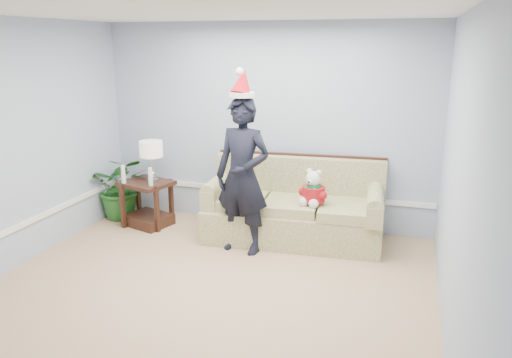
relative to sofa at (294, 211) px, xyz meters
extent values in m
cube|color=tan|center=(-0.52, -2.04, -0.37)|extent=(4.50, 5.00, 0.02)
cube|color=white|center=(-0.52, -2.04, 2.35)|extent=(4.50, 5.00, 0.02)
cube|color=#99AAC4|center=(-0.52, 0.47, 0.99)|extent=(4.50, 0.02, 2.70)
cube|color=#99AAC4|center=(1.74, -2.04, 0.99)|extent=(0.02, 5.00, 2.70)
cube|color=white|center=(-0.52, 0.44, 0.09)|extent=(4.48, 0.03, 0.06)
cube|color=brown|center=(0.00, -0.06, -0.16)|extent=(2.25, 1.10, 0.42)
cube|color=brown|center=(-0.68, -0.12, 0.12)|extent=(0.70, 0.80, 0.13)
cube|color=brown|center=(0.00, -0.12, 0.12)|extent=(0.70, 0.80, 0.13)
cube|color=brown|center=(0.68, -0.12, 0.12)|extent=(0.70, 0.80, 0.13)
cube|color=brown|center=(0.00, 0.29, 0.35)|extent=(2.20, 0.37, 0.58)
cube|color=black|center=(0.00, 0.37, 0.64)|extent=(2.19, 0.22, 0.05)
cube|color=brown|center=(-1.00, -0.06, 0.18)|extent=(0.26, 0.95, 0.25)
cube|color=brown|center=(1.00, -0.06, 0.18)|extent=(0.26, 0.95, 0.25)
cube|color=#351B13|center=(-2.02, -0.14, 0.23)|extent=(0.77, 0.70, 0.05)
cube|color=#351B13|center=(-2.02, -0.14, -0.29)|extent=(0.69, 0.62, 0.14)
cube|color=#351B13|center=(-2.28, -0.34, -0.06)|extent=(0.06, 0.06, 0.62)
cube|color=#351B13|center=(-1.76, -0.34, -0.06)|extent=(0.06, 0.06, 0.62)
cube|color=#351B13|center=(-2.28, 0.07, -0.06)|extent=(0.06, 0.06, 0.62)
cube|color=#351B13|center=(-1.76, 0.07, -0.06)|extent=(0.06, 0.06, 0.62)
cylinder|color=silver|center=(-1.95, -0.08, 0.27)|extent=(0.14, 0.14, 0.03)
sphere|color=silver|center=(-1.95, -0.08, 0.35)|extent=(0.09, 0.09, 0.09)
cylinder|color=silver|center=(-1.95, -0.08, 0.48)|extent=(0.02, 0.02, 0.31)
cylinder|color=beige|center=(-1.95, -0.08, 0.70)|extent=(0.31, 0.31, 0.21)
cylinder|color=silver|center=(-2.26, -0.29, 0.32)|extent=(0.06, 0.06, 0.13)
cylinder|color=white|center=(-2.26, -0.29, 0.44)|extent=(0.05, 0.05, 0.11)
cylinder|color=silver|center=(-1.86, -0.29, 0.32)|extent=(0.06, 0.06, 0.13)
cylinder|color=white|center=(-1.86, -0.29, 0.44)|extent=(0.05, 0.05, 0.11)
imported|color=#1F5B1F|center=(-2.51, 0.03, 0.09)|extent=(1.01, 0.94, 0.91)
imported|color=black|center=(-0.49, -0.57, 0.56)|extent=(0.74, 0.55, 1.85)
cylinder|color=white|center=(-0.49, -0.57, 1.50)|extent=(0.36, 0.36, 0.06)
cone|color=#B01224|center=(-0.49, -0.54, 1.65)|extent=(0.32, 0.36, 0.33)
sphere|color=white|center=(-0.49, -0.64, 1.76)|extent=(0.09, 0.09, 0.09)
sphere|color=white|center=(0.28, -0.20, 0.31)|extent=(0.26, 0.26, 0.26)
cylinder|color=#B01224|center=(0.28, -0.20, 0.31)|extent=(0.35, 0.35, 0.18)
cylinder|color=#186D34|center=(0.28, -0.20, 0.41)|extent=(0.23, 0.23, 0.03)
sphere|color=white|center=(0.21, -0.32, 0.23)|extent=(0.12, 0.12, 0.12)
sphere|color=white|center=(0.35, -0.32, 0.23)|extent=(0.12, 0.12, 0.12)
sphere|color=white|center=(0.28, -0.21, 0.50)|extent=(0.18, 0.18, 0.18)
sphere|color=black|center=(0.28, -0.32, 0.48)|extent=(0.03, 0.03, 0.03)
sphere|color=white|center=(0.22, -0.20, 0.58)|extent=(0.07, 0.07, 0.07)
sphere|color=white|center=(0.35, -0.20, 0.58)|extent=(0.07, 0.07, 0.07)
camera|label=1|loc=(1.33, -5.88, 2.07)|focal=35.00mm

